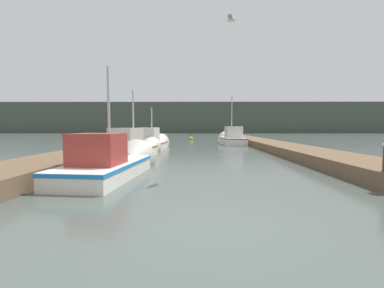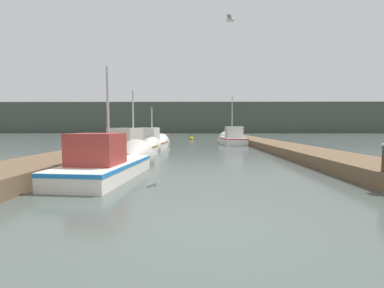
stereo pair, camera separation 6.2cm
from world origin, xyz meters
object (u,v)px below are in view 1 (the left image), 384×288
object	(u,v)px
fishing_boat_0	(115,162)
channel_buoy	(191,139)
mooring_piling_0	(141,139)
fishing_boat_1	(135,148)
mooring_piling_2	(240,137)
seagull_lead	(231,20)
fishing_boat_2	(153,143)
fishing_boat_3	(231,139)

from	to	relation	value
fishing_boat_0	channel_buoy	world-z (taller)	fishing_boat_0
channel_buoy	mooring_piling_0	bearing A→B (deg)	-107.75
fishing_boat_0	fishing_boat_1	xyz separation A→B (m)	(-0.41, 4.73, 0.07)
mooring_piling_2	mooring_piling_0	bearing A→B (deg)	-139.87
channel_buoy	seagull_lead	bearing A→B (deg)	-86.15
fishing_boat_1	seagull_lead	bearing A→B (deg)	-45.62
fishing_boat_0	mooring_piling_2	bearing A→B (deg)	73.33
mooring_piling_0	channel_buoy	world-z (taller)	mooring_piling_0
fishing_boat_2	fishing_boat_1	bearing A→B (deg)	-87.35
fishing_boat_0	fishing_boat_1	bearing A→B (deg)	100.52
fishing_boat_3	seagull_lead	world-z (taller)	seagull_lead
fishing_boat_2	fishing_boat_3	size ratio (longest dim) A/B	1.09
channel_buoy	fishing_boat_3	bearing A→B (deg)	-62.81
fishing_boat_0	seagull_lead	xyz separation A→B (m)	(3.77, -0.39, 4.45)
fishing_boat_2	mooring_piling_0	world-z (taller)	fishing_boat_2
fishing_boat_0	seagull_lead	world-z (taller)	seagull_lead
fishing_boat_1	fishing_boat_3	bearing A→B (deg)	62.57
fishing_boat_1	seagull_lead	world-z (taller)	seagull_lead
fishing_boat_2	fishing_boat_3	distance (m)	7.99
fishing_boat_3	channel_buoy	size ratio (longest dim) A/B	4.99
fishing_boat_0	channel_buoy	bearing A→B (deg)	89.65
fishing_boat_1	fishing_boat_2	xyz separation A→B (m)	(0.09, 5.12, -0.02)
fishing_boat_1	channel_buoy	xyz separation A→B (m)	(2.68, 17.27, -0.31)
fishing_boat_0	fishing_boat_2	size ratio (longest dim) A/B	0.93
mooring_piling_0	channel_buoy	distance (m)	11.83
mooring_piling_0	mooring_piling_2	xyz separation A→B (m)	(8.72, 7.35, -0.14)
fishing_boat_3	seagull_lead	distance (m)	15.91
fishing_boat_1	seagull_lead	distance (m)	7.93
mooring_piling_2	channel_buoy	xyz separation A→B (m)	(-5.12, 3.91, -0.40)
fishing_boat_1	fishing_boat_2	bearing A→B (deg)	94.05
fishing_boat_3	channel_buoy	xyz separation A→B (m)	(-3.72, 7.24, -0.34)
fishing_boat_0	fishing_boat_1	world-z (taller)	fishing_boat_0
mooring_piling_0	seagull_lead	world-z (taller)	seagull_lead
fishing_boat_2	mooring_piling_2	distance (m)	11.28
fishing_boat_3	channel_buoy	distance (m)	8.15
mooring_piling_2	fishing_boat_3	bearing A→B (deg)	-112.78
fishing_boat_0	fishing_boat_2	distance (m)	9.85
seagull_lead	fishing_boat_2	bearing A→B (deg)	40.25
mooring_piling_0	mooring_piling_2	distance (m)	11.41
fishing_boat_1	channel_buoy	bearing A→B (deg)	86.29
fishing_boat_0	channel_buoy	distance (m)	22.11
fishing_boat_3	seagull_lead	xyz separation A→B (m)	(-2.21, -15.14, 4.36)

